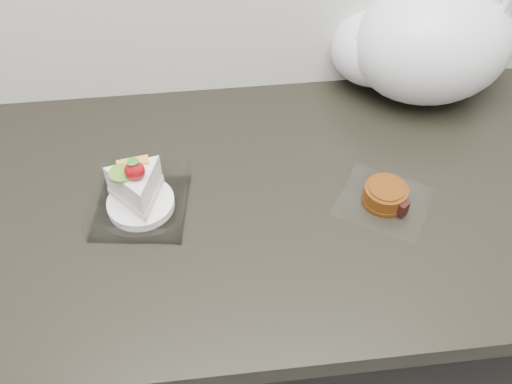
# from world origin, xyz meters

# --- Properties ---
(counter) EXTENTS (2.04, 0.64, 0.90)m
(counter) POSITION_xyz_m (0.00, 1.69, 0.45)
(counter) COLOR black
(counter) RESTS_ON ground
(cake_tray) EXTENTS (0.17, 0.17, 0.12)m
(cake_tray) POSITION_xyz_m (-0.22, 1.68, 0.93)
(cake_tray) COLOR white
(cake_tray) RESTS_ON counter
(mooncake_wrap) EXTENTS (0.20, 0.20, 0.04)m
(mooncake_wrap) POSITION_xyz_m (0.19, 1.65, 0.91)
(mooncake_wrap) COLOR white
(mooncake_wrap) RESTS_ON counter
(plastic_bag) EXTENTS (0.37, 0.29, 0.29)m
(plastic_bag) POSITION_xyz_m (0.33, 1.95, 1.01)
(plastic_bag) COLOR white
(plastic_bag) RESTS_ON counter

